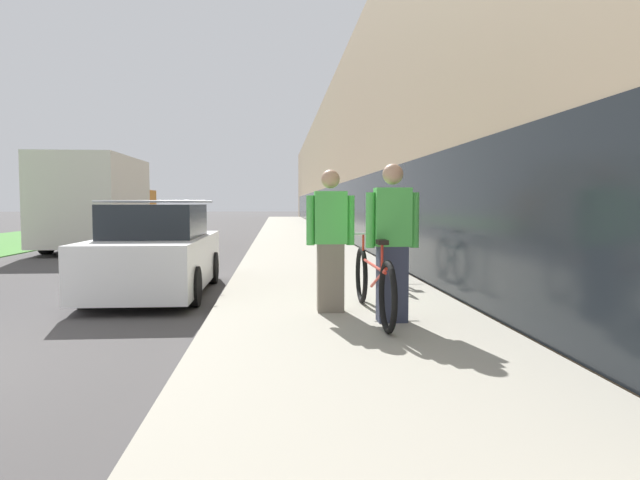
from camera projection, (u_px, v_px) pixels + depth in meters
The scene contains 10 objects.
sidewalk_slab at pixel (296, 236), 25.71m from camera, with size 3.38×70.00×0.16m.
storefront_facade at pixel (404, 168), 33.95m from camera, with size 10.01×70.00×7.31m.
lawn_strip at pixel (61, 234), 28.80m from camera, with size 6.25×70.00×0.03m.
tandem_bicycle at pixel (373, 283), 6.90m from camera, with size 0.52×2.64×0.97m.
person_rider at pixel (392, 243), 6.56m from camera, with size 0.62×0.24×1.82m.
person_bystander at pixel (330, 241), 7.17m from camera, with size 0.61×0.24×1.79m.
bike_rack_hoop at pixel (387, 256), 9.32m from camera, with size 0.05×0.60×0.84m.
cruiser_bike_nearest at pixel (389, 258), 10.22m from camera, with size 0.52×1.80×0.92m.
parked_sedan_curbside at pixel (157, 253), 9.55m from camera, with size 1.77×4.15×1.58m.
moving_truck at pixel (99, 204), 18.72m from camera, with size 2.54×6.44×3.01m.
Camera 1 is at (4.12, -4.68, 1.52)m, focal length 32.00 mm.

